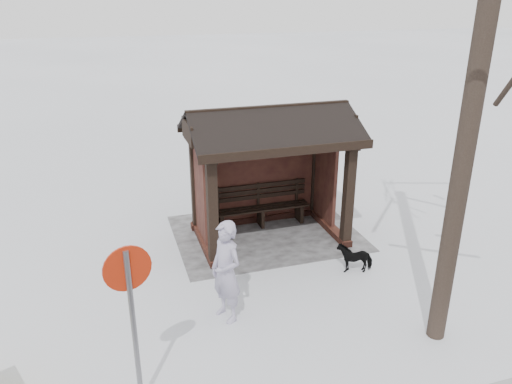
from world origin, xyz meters
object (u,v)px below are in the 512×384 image
bus_shelter (267,146)px  pedestrian (226,272)px  dog (355,257)px  road_sign (130,295)px

bus_shelter → pedestrian: size_ratio=1.97×
dog → road_sign: road_sign is taller
dog → road_sign: 5.26m
pedestrian → dog: (-2.88, -0.80, -0.62)m
road_sign → dog: bearing=-165.5°
dog → bus_shelter: bearing=-137.9°
bus_shelter → dog: bearing=120.2°
dog → road_sign: bearing=-50.7°
bus_shelter → pedestrian: 3.54m
dog → pedestrian: bearing=-62.6°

